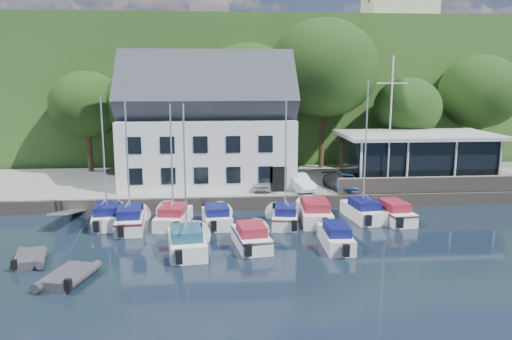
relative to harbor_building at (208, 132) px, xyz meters
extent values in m
plane|color=black|center=(7.00, -16.50, -5.35)|extent=(180.00, 180.00, 0.00)
cube|color=gray|center=(7.00, 1.00, -4.85)|extent=(60.00, 13.00, 1.00)
cube|color=#695E54|center=(7.00, -5.50, -4.85)|extent=(60.00, 0.30, 1.00)
cube|color=#2C5620|center=(7.00, 45.50, 2.65)|extent=(160.00, 75.00, 16.00)
cube|color=#586130|center=(15.00, 53.50, 10.80)|extent=(50.00, 30.00, 0.30)
cube|color=#695E54|center=(19.00, -5.10, -3.75)|extent=(18.00, 0.50, 1.20)
imported|color=silver|center=(4.34, -3.10, -3.76)|extent=(1.82, 3.62, 1.18)
imported|color=silver|center=(7.18, -3.49, -3.70)|extent=(2.37, 4.17, 1.30)
imported|color=#2C2D31|center=(10.42, -3.34, -3.81)|extent=(2.14, 3.94, 1.08)
imported|color=#2B4B83|center=(11.13, -3.42, -3.71)|extent=(2.14, 3.92, 1.27)
camera|label=1|loc=(0.60, -41.89, 4.72)|focal=35.00mm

